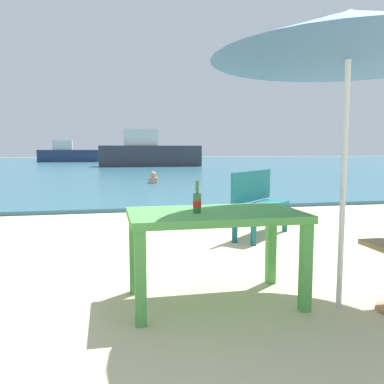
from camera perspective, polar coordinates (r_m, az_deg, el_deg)
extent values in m
plane|color=beige|center=(3.74, 16.62, -13.93)|extent=(120.00, 120.00, 0.00)
cube|color=#2D6075|center=(33.14, -8.99, 3.94)|extent=(120.00, 50.00, 0.08)
cube|color=#4C9E47|center=(3.30, 3.27, -3.25)|extent=(1.40, 0.80, 0.06)
cube|color=#4C9E47|center=(2.96, -7.31, -12.00)|extent=(0.08, 0.08, 0.70)
cube|color=#4C9E47|center=(3.31, 15.77, -10.22)|extent=(0.08, 0.08, 0.70)
cube|color=#4C9E47|center=(3.61, -8.20, -8.67)|extent=(0.08, 0.08, 0.70)
cube|color=#4C9E47|center=(3.90, 11.09, -7.60)|extent=(0.08, 0.08, 0.70)
cylinder|color=#2D662D|center=(3.21, 0.73, -1.58)|extent=(0.06, 0.06, 0.16)
cone|color=#2D662D|center=(3.20, 0.73, -0.20)|extent=(0.06, 0.06, 0.03)
cylinder|color=#2D662D|center=(3.19, 0.73, 0.83)|extent=(0.03, 0.03, 0.09)
cylinder|color=red|center=(3.21, 0.73, -1.71)|extent=(0.07, 0.07, 0.05)
cylinder|color=gold|center=(3.19, 0.73, 1.68)|extent=(0.03, 0.03, 0.01)
cylinder|color=silver|center=(3.36, 20.72, 3.72)|extent=(0.04, 0.04, 2.30)
cone|color=#33598C|center=(3.46, 21.37, 19.98)|extent=(2.10, 2.10, 0.36)
cube|color=#196066|center=(5.88, 9.84, -1.95)|extent=(1.12, 1.09, 0.05)
cube|color=#196066|center=(5.92, 8.48, 0.85)|extent=(0.90, 0.86, 0.44)
cube|color=#196066|center=(5.37, 8.70, -5.27)|extent=(0.06, 0.06, 0.42)
cube|color=#196066|center=(6.36, 13.01, -3.57)|extent=(0.06, 0.06, 0.42)
cube|color=#196066|center=(5.50, 6.06, -4.97)|extent=(0.06, 0.06, 0.42)
cube|color=#196066|center=(6.47, 10.70, -3.36)|extent=(0.06, 0.06, 0.42)
cylinder|color=tan|center=(13.98, -5.48, 1.65)|extent=(0.34, 0.34, 0.20)
sphere|color=tan|center=(13.97, -5.49, 2.49)|extent=(0.21, 0.21, 0.21)
cube|color=#38383F|center=(27.66, -5.96, 5.09)|extent=(6.81, 1.86, 1.39)
cube|color=silver|center=(27.61, -7.28, 7.64)|extent=(2.17, 1.39, 1.08)
cube|color=navy|center=(38.47, -17.04, 4.91)|extent=(5.29, 1.44, 1.08)
cube|color=silver|center=(38.51, -17.80, 6.32)|extent=(1.68, 1.08, 0.84)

